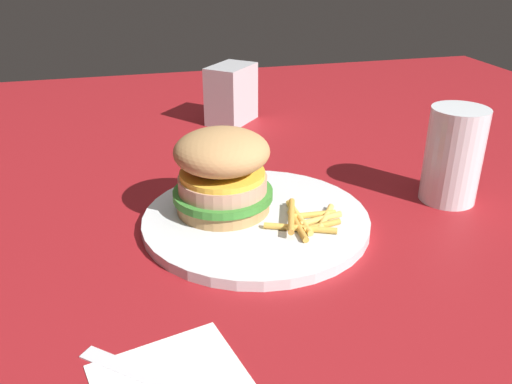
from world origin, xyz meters
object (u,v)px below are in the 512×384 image
object	(u,v)px
plate	(256,220)
napkin_dispenser	(231,94)
fries_pile	(307,220)
drink_glass	(452,161)
sandwich	(222,171)

from	to	relation	value
plate	napkin_dispenser	bearing A→B (deg)	-97.94
fries_pile	drink_glass	size ratio (longest dim) A/B	0.79
drink_glass	napkin_dispenser	bearing A→B (deg)	-62.22
fries_pile	napkin_dispenser	bearing A→B (deg)	-90.40
napkin_dispenser	plate	bearing A→B (deg)	33.92
drink_glass	plate	bearing A→B (deg)	0.86
drink_glass	napkin_dispenser	xyz separation A→B (m)	(0.20, -0.38, -0.00)
fries_pile	plate	bearing A→B (deg)	-33.99
plate	drink_glass	size ratio (longest dim) A/B	2.18
sandwich	fries_pile	bearing A→B (deg)	144.69
sandwich	fries_pile	world-z (taller)	sandwich
fries_pile	napkin_dispenser	size ratio (longest dim) A/B	0.93
sandwich	napkin_dispenser	bearing A→B (deg)	-103.66
plate	drink_glass	distance (m)	0.26
fries_pile	drink_glass	world-z (taller)	drink_glass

